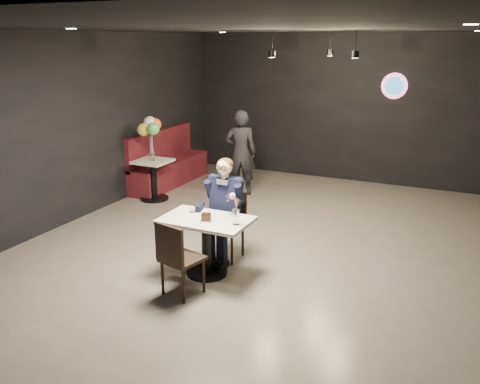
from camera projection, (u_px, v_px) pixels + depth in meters
The scene contains 17 objects.
floor at pixel (269, 259), 6.92m from camera, with size 9.00×9.00×0.00m, color slate.
wall_sign at pixel (394, 86), 9.89m from camera, with size 0.50×0.06×0.50m, color pink, non-canonical shape.
pendant_lights at pixel (320, 39), 7.82m from camera, with size 1.40×1.20×0.36m, color black.
main_table at pixel (206, 247), 6.38m from camera, with size 1.10×0.70×0.75m, color white.
chair_far at pixel (226, 226), 6.83m from camera, with size 0.42×0.46×0.92m, color black.
chair_near at pixel (183, 257), 5.86m from camera, with size 0.42×0.46×0.92m, color black.
seated_man at pixel (226, 208), 6.76m from camera, with size 0.60×0.80×1.44m, color black.
dessert_plate at pixel (206, 220), 6.21m from camera, with size 0.23×0.23×0.01m, color white.
cake_slice at pixel (206, 217), 6.16m from camera, with size 0.11×0.09×0.08m, color black.
mint_leaf at pixel (209, 214), 6.14m from camera, with size 0.06×0.04×0.01m, color #358D2E.
sundae_glass at pixel (236, 217), 6.05m from camera, with size 0.08×0.08×0.19m, color silver.
wafer_cone at pixel (237, 205), 6.01m from camera, with size 0.07×0.07×0.14m, color #B6774A.
booth_bench at pixel (169, 158), 10.33m from camera, with size 0.56×2.22×1.11m, color #4E101E.
side_table at pixel (154, 180), 9.39m from camera, with size 0.61×0.61×0.76m, color white.
balloon_vase at pixel (152, 156), 9.26m from camera, with size 0.10×0.10×0.15m, color silver.
balloon_bunch at pixel (151, 134), 9.14m from camera, with size 0.41×0.41×0.68m, color yellow.
passerby at pixel (241, 153), 9.62m from camera, with size 0.59×0.39×1.62m, color black.
Camera 1 is at (2.35, -5.92, 2.88)m, focal length 38.00 mm.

